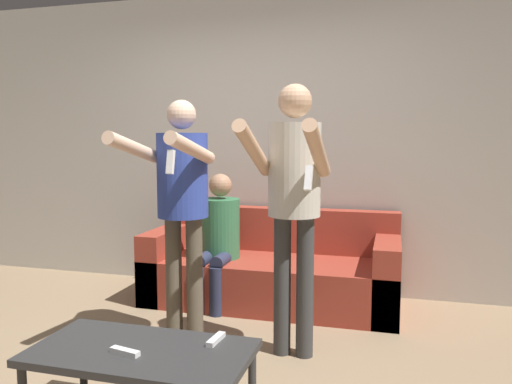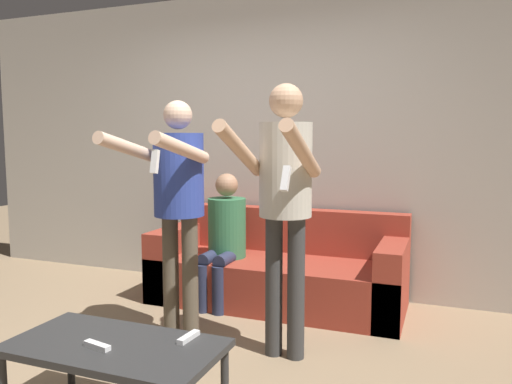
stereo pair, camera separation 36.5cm
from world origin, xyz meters
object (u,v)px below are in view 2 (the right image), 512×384
(person_standing_right, at_px, (284,188))
(coffee_table, at_px, (115,352))
(person_seated, at_px, (224,234))
(person_standing_left, at_px, (177,191))
(remote_near, at_px, (97,346))
(couch, at_px, (278,272))
(remote_far, at_px, (189,337))

(person_standing_right, height_order, coffee_table, person_standing_right)
(coffee_table, bearing_deg, person_seated, 98.68)
(person_standing_left, bearing_deg, remote_near, -79.67)
(couch, height_order, coffee_table, couch)
(person_seated, bearing_deg, coffee_table, -81.32)
(person_seated, height_order, remote_far, person_seated)
(couch, xyz_separation_m, person_standing_right, (0.38, -1.00, 0.82))
(remote_far, bearing_deg, remote_near, -145.44)
(person_seated, bearing_deg, person_standing_right, -46.31)
(person_seated, relative_size, remote_near, 7.11)
(person_standing_right, bearing_deg, couch, 110.65)
(remote_near, bearing_deg, person_seated, 97.16)
(coffee_table, bearing_deg, couch, 86.20)
(person_seated, height_order, coffee_table, person_seated)
(person_standing_left, distance_m, coffee_table, 1.24)
(couch, distance_m, person_seated, 0.56)
(couch, relative_size, remote_far, 13.69)
(remote_near, bearing_deg, couch, 85.22)
(coffee_table, bearing_deg, person_standing_right, 63.53)
(person_standing_left, relative_size, remote_far, 10.74)
(couch, distance_m, remote_far, 1.87)
(couch, xyz_separation_m, person_standing_left, (-0.38, -1.00, 0.77))
(person_standing_left, height_order, person_seated, person_standing_left)
(person_standing_left, xyz_separation_m, coffee_table, (0.24, -1.03, -0.66))
(couch, bearing_deg, person_seated, -158.25)
(person_standing_left, relative_size, remote_near, 10.63)
(remote_near, bearing_deg, person_standing_left, 100.33)
(person_standing_left, height_order, remote_far, person_standing_left)
(remote_far, bearing_deg, person_standing_left, 122.53)
(couch, relative_size, person_seated, 1.90)
(person_seated, bearing_deg, person_standing_left, -87.09)
(coffee_table, relative_size, remote_far, 6.70)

